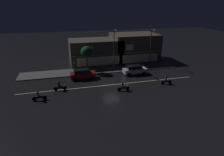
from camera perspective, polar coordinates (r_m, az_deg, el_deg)
name	(u,v)px	position (r m, az deg, el deg)	size (l,w,h in m)	color
ground_plane	(111,85)	(32.09, -0.18, -1.95)	(140.00, 140.00, 0.00)	black
lane_divider_stripe	(111,85)	(32.09, -0.18, -1.94)	(28.58, 0.16, 0.01)	beige
sidewalk_far	(101,70)	(39.15, -3.11, 2.26)	(30.08, 4.23, 0.14)	#4C4C4F
storefront_left_block	(134,47)	(46.47, 6.29, 8.73)	(9.97, 7.80, 5.94)	#4C443A
storefront_center_block	(96,52)	(43.60, -4.70, 7.50)	(10.92, 6.73, 5.16)	#4C443A
streetlamp_west	(114,47)	(37.69, 0.68, 8.86)	(0.44, 1.64, 7.80)	#47494C
streetlamp_mid	(151,44)	(41.60, 11.02, 9.34)	(0.44, 1.64, 7.49)	#47494C
pedestrian_on_sidewalk	(75,67)	(38.83, -10.55, 3.15)	(0.39, 0.39, 1.75)	#232328
street_tree	(87,52)	(37.44, -7.22, 7.25)	(2.17, 2.17, 4.79)	#473323
parked_car_near_kerb	(135,70)	(36.97, 6.44, 2.37)	(4.30, 1.98, 1.67)	silver
parked_car_trailing	(82,74)	(34.89, -8.38, 1.19)	(4.30, 1.98, 1.67)	maroon
motorcycle_lead	(166,80)	(33.36, 15.14, -0.64)	(1.90, 0.60, 1.52)	black
motorcycle_following	(123,87)	(29.81, 3.17, -2.46)	(1.90, 0.60, 1.52)	black
motorcycle_opposite_lane	(39,96)	(28.51, -20.07, -4.83)	(1.90, 0.60, 1.52)	black
motorcycle_trailing_far	(60,86)	(30.84, -14.63, -2.32)	(1.90, 0.60, 1.52)	black
traffic_cone	(100,74)	(36.25, -3.41, 1.12)	(0.36, 0.36, 0.55)	orange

